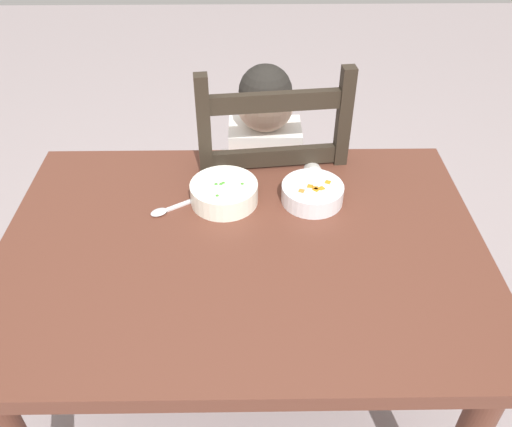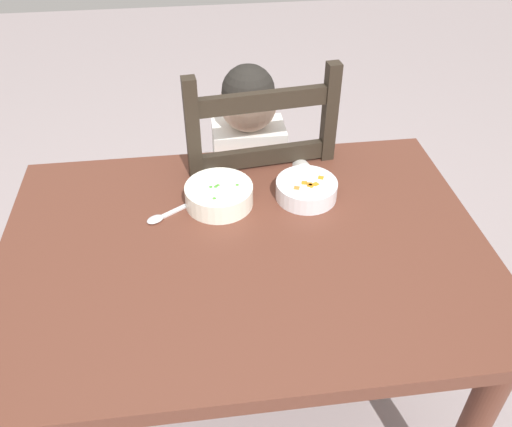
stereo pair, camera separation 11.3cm
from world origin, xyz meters
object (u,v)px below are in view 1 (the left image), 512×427
bowl_of_peas (224,192)px  spoon (166,210)px  dining_table (243,275)px  dining_chair (266,206)px  child_figure (265,166)px  bowl_of_carrots (312,193)px

bowl_of_peas → spoon: bowl_of_peas is taller
dining_table → spoon: (-0.19, 0.12, 0.11)m
dining_chair → child_figure: 0.16m
dining_table → bowl_of_carrots: size_ratio=7.20×
child_figure → bowl_of_carrots: size_ratio=5.85×
bowl_of_peas → bowl_of_carrots: 0.23m
child_figure → spoon: child_figure is taller
dining_chair → bowl_of_carrots: bearing=-69.9°
bowl_of_carrots → spoon: bowl_of_carrots is taller
bowl_of_peas → spoon: bearing=-165.1°
child_figure → bowl_of_peas: bearing=-111.2°
bowl_of_carrots → spoon: (-0.37, -0.04, -0.02)m
dining_table → child_figure: size_ratio=1.23×
dining_table → bowl_of_peas: bowl_of_peas is taller
child_figure → bowl_of_carrots: bearing=-68.8°
dining_table → spoon: size_ratio=9.10×
bowl_of_peas → spoon: (-0.15, -0.04, -0.02)m
child_figure → bowl_of_peas: 0.34m
dining_chair → child_figure: (-0.01, -0.00, 0.16)m
dining_chair → child_figure: dining_chair is taller
bowl_of_peas → bowl_of_carrots: (0.23, -0.00, -0.00)m
child_figure → bowl_of_peas: child_figure is taller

